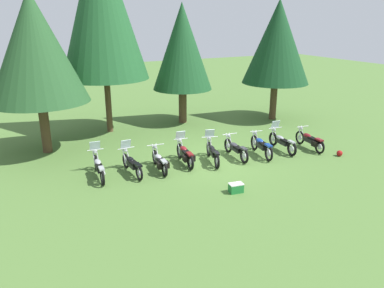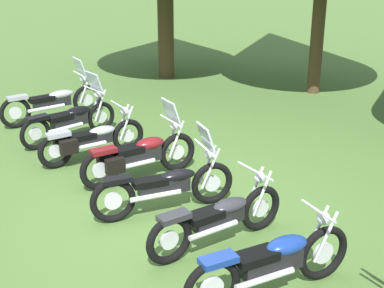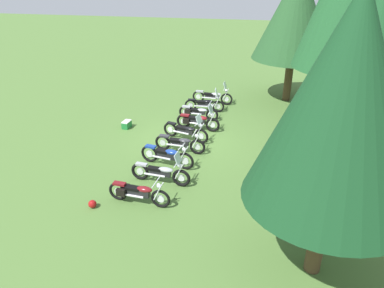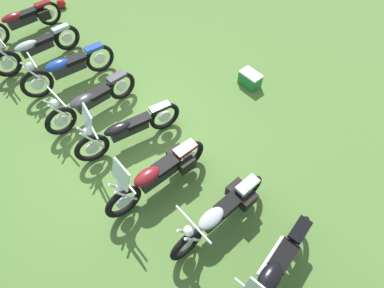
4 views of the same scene
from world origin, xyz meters
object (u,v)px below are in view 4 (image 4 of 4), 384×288
(motorcycle_6, at_px, (68,68))
(dropped_helmet, at_px, (61,4))
(motorcycle_4, at_px, (127,129))
(motorcycle_8, at_px, (23,20))
(motorcycle_2, at_px, (221,212))
(picnic_cooler, at_px, (250,79))
(motorcycle_3, at_px, (158,174))
(motorcycle_7, at_px, (36,47))
(motorcycle_5, at_px, (91,100))
(motorcycle_1, at_px, (274,270))

(motorcycle_6, xyz_separation_m, dropped_helmet, (3.26, -1.83, -0.34))
(motorcycle_4, distance_m, motorcycle_8, 5.31)
(motorcycle_6, height_order, motorcycle_8, motorcycle_6)
(motorcycle_2, bearing_deg, picnic_cooler, -146.05)
(motorcycle_3, height_order, motorcycle_7, motorcycle_3)
(motorcycle_4, distance_m, motorcycle_6, 2.54)
(picnic_cooler, relative_size, dropped_helmet, 2.02)
(motorcycle_7, bearing_deg, motorcycle_3, 90.42)
(motorcycle_5, bearing_deg, motorcycle_1, 90.84)
(motorcycle_4, xyz_separation_m, picnic_cooler, (-0.82, -3.22, -0.28))
(motorcycle_5, bearing_deg, motorcycle_3, 86.86)
(dropped_helmet, bearing_deg, motorcycle_1, 165.73)
(motorcycle_7, bearing_deg, picnic_cooler, 129.14)
(motorcycle_3, bearing_deg, motorcycle_5, -90.38)
(motorcycle_8, distance_m, picnic_cooler, 6.62)
(motorcycle_6, bearing_deg, motorcycle_8, -85.88)
(dropped_helmet, bearing_deg, motorcycle_4, 159.99)
(motorcycle_5, distance_m, motorcycle_6, 1.30)
(motorcycle_8, distance_m, dropped_helmet, 1.59)
(picnic_cooler, bearing_deg, motorcycle_3, 96.85)
(motorcycle_5, relative_size, dropped_helmet, 8.14)
(motorcycle_2, distance_m, dropped_helmet, 8.64)
(motorcycle_6, height_order, motorcycle_7, motorcycle_7)
(motorcycle_8, bearing_deg, motorcycle_4, 89.08)
(motorcycle_3, bearing_deg, dropped_helmet, -101.65)
(picnic_cooler, bearing_deg, motorcycle_1, 129.66)
(motorcycle_6, xyz_separation_m, motorcycle_7, (1.33, 0.09, -0.02))
(motorcycle_2, relative_size, motorcycle_8, 0.94)
(motorcycle_3, height_order, motorcycle_8, motorcycle_3)
(dropped_helmet, bearing_deg, motorcycle_8, 109.46)
(motorcycle_2, height_order, motorcycle_8, motorcycle_8)
(motorcycle_5, relative_size, motorcycle_8, 1.01)
(picnic_cooler, bearing_deg, motorcycle_8, 22.90)
(motorcycle_2, xyz_separation_m, motorcycle_8, (7.83, -0.75, 0.04))
(motorcycle_5, bearing_deg, motorcycle_8, -94.20)
(motorcycle_3, bearing_deg, motorcycle_6, -91.67)
(motorcycle_2, height_order, dropped_helmet, motorcycle_2)
(motorcycle_2, xyz_separation_m, dropped_helmet, (8.35, -2.21, -0.28))
(motorcycle_4, distance_m, motorcycle_5, 1.25)
(motorcycle_7, height_order, motorcycle_8, motorcycle_7)
(motorcycle_1, distance_m, motorcycle_6, 6.31)
(motorcycle_1, relative_size, motorcycle_5, 0.97)
(motorcycle_1, height_order, motorcycle_3, motorcycle_3)
(motorcycle_7, relative_size, motorcycle_8, 1.04)
(motorcycle_4, relative_size, motorcycle_6, 0.98)
(motorcycle_4, xyz_separation_m, motorcycle_6, (2.52, -0.28, 0.02))
(motorcycle_1, xyz_separation_m, dropped_helmet, (9.54, -2.43, -0.32))
(motorcycle_1, xyz_separation_m, picnic_cooler, (2.93, -3.54, -0.28))
(picnic_cooler, bearing_deg, motorcycle_5, 57.15)
(motorcycle_3, distance_m, motorcycle_6, 3.82)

